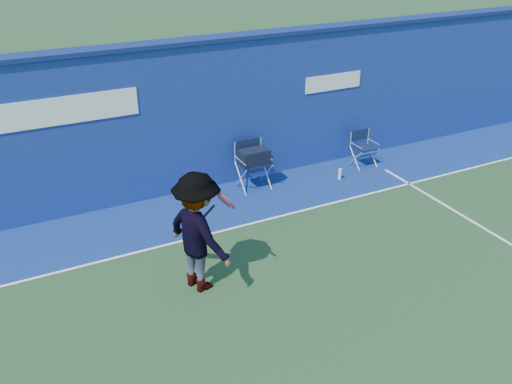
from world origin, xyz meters
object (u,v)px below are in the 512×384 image
directors_chair_left (253,169)px  directors_chair_right (363,155)px  water_bottle (340,174)px  tennis_player (198,232)px

directors_chair_left → directors_chair_right: bearing=-2.4°
directors_chair_right → water_bottle: (-0.89, -0.37, -0.13)m
directors_chair_right → tennis_player: 5.66m
directors_chair_right → tennis_player: bearing=-152.7°
tennis_player → water_bottle: bearing=28.3°
water_bottle → directors_chair_left: bearing=165.4°
directors_chair_left → tennis_player: size_ratio=0.52×
directors_chair_right → water_bottle: size_ratio=3.29×
directors_chair_right → water_bottle: bearing=-157.3°
directors_chair_left → directors_chair_right: size_ratio=1.23×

